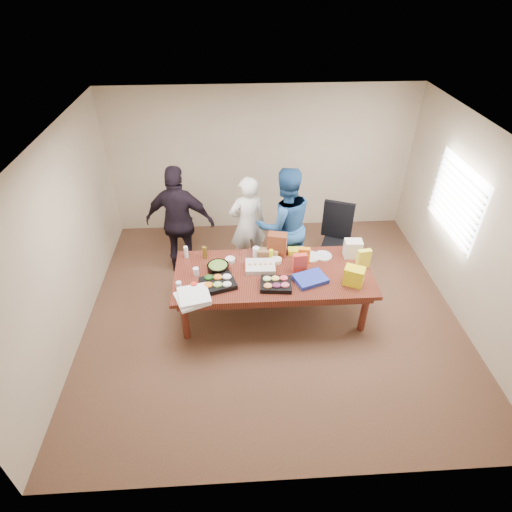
{
  "coord_description": "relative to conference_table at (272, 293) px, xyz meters",
  "views": [
    {
      "loc": [
        -0.51,
        -4.54,
        4.4
      ],
      "look_at": [
        -0.24,
        0.1,
        0.98
      ],
      "focal_mm": 28.91,
      "sensor_mm": 36.0,
      "label": 1
    }
  ],
  "objects": [
    {
      "name": "grocery_bag_white",
      "position": [
        1.21,
        0.33,
        0.51
      ],
      "size": [
        0.26,
        0.19,
        0.27
      ],
      "primitive_type": "cube",
      "rotation": [
        0.0,
        0.0,
        -0.06
      ],
      "color": "white",
      "rests_on": "conference_table"
    },
    {
      "name": "chip_bag_red",
      "position": [
        0.37,
        0.02,
        0.52
      ],
      "size": [
        0.2,
        0.09,
        0.29
      ],
      "primitive_type": "cube",
      "rotation": [
        0.0,
        0.0,
        0.08
      ],
      "color": "red",
      "rests_on": "conference_table"
    },
    {
      "name": "wall_left",
      "position": [
        -2.75,
        0.0,
        0.98
      ],
      "size": [
        0.04,
        5.0,
        2.7
      ],
      "primitive_type": "cube",
      "color": "beige",
      "rests_on": "floor"
    },
    {
      "name": "chip_bag_orange",
      "position": [
        0.46,
        0.19,
        0.51
      ],
      "size": [
        0.18,
        0.1,
        0.27
      ],
      "primitive_type": "cube",
      "rotation": [
        0.0,
        0.0,
        -0.13
      ],
      "color": "orange",
      "rests_on": "conference_table"
    },
    {
      "name": "clear_cup_a",
      "position": [
        -1.3,
        -0.26,
        0.43
      ],
      "size": [
        0.09,
        0.09,
        0.1
      ],
      "primitive_type": "cylinder",
      "rotation": [
        0.0,
        0.0,
        0.17
      ],
      "color": "silver",
      "rests_on": "conference_table"
    },
    {
      "name": "ranch_bottle",
      "position": [
        -1.25,
        0.44,
        0.47
      ],
      "size": [
        0.06,
        0.06,
        0.19
      ],
      "primitive_type": "cylinder",
      "rotation": [
        0.0,
        0.0,
        0.0
      ],
      "color": "silver",
      "rests_on": "conference_table"
    },
    {
      "name": "person_center",
      "position": [
        -0.31,
        1.16,
        0.47
      ],
      "size": [
        0.7,
        0.54,
        1.69
      ],
      "primitive_type": "imported",
      "rotation": [
        0.0,
        0.0,
        3.39
      ],
      "color": "white",
      "rests_on": "floor"
    },
    {
      "name": "dressing_bottle",
      "position": [
        -0.98,
        0.41,
        0.47
      ],
      "size": [
        0.08,
        0.08,
        0.19
      ],
      "primitive_type": "cylinder",
      "rotation": [
        0.0,
        0.0,
        -0.3
      ],
      "color": "#5E4410",
      "rests_on": "conference_table"
    },
    {
      "name": "conference_table",
      "position": [
        0.0,
        0.0,
        0.0
      ],
      "size": [
        2.8,
        1.2,
        0.75
      ],
      "primitive_type": "cube",
      "color": "#4C1C0F",
      "rests_on": "floor"
    },
    {
      "name": "plate_a",
      "position": [
        0.58,
        0.34,
        0.38
      ],
      "size": [
        0.29,
        0.29,
        0.02
      ],
      "primitive_type": "cylinder",
      "rotation": [
        0.0,
        0.0,
        -0.01
      ],
      "color": "beige",
      "rests_on": "conference_table"
    },
    {
      "name": "chip_bag_blue",
      "position": [
        0.5,
        -0.2,
        0.41
      ],
      "size": [
        0.51,
        0.44,
        0.06
      ],
      "primitive_type": "cube",
      "rotation": [
        0.0,
        0.0,
        0.35
      ],
      "color": "#1E319A",
      "rests_on": "conference_table"
    },
    {
      "name": "pizza_box_upper",
      "position": [
        -1.08,
        -0.5,
        0.44
      ],
      "size": [
        0.47,
        0.47,
        0.05
      ],
      "primitive_type": "cube",
      "rotation": [
        0.0,
        0.0,
        0.23
      ],
      "color": "white",
      "rests_on": "pizza_box_lower"
    },
    {
      "name": "office_chair",
      "position": [
        1.16,
        0.9,
        0.21
      ],
      "size": [
        0.78,
        0.78,
        1.17
      ],
      "primitive_type": "cube",
      "rotation": [
        0.0,
        0.0,
        -0.38
      ],
      "color": "black",
      "rests_on": "floor"
    },
    {
      "name": "window_blinds",
      "position": [
        2.68,
        0.6,
        1.12
      ],
      "size": [
        0.04,
        1.36,
        1.0
      ],
      "primitive_type": "cube",
      "color": "beige",
      "rests_on": "wall_right"
    },
    {
      "name": "banana_bunch",
      "position": [
        0.39,
        0.45,
        0.41
      ],
      "size": [
        0.24,
        0.15,
        0.08
      ],
      "primitive_type": "cube",
      "rotation": [
        0.0,
        0.0,
        -0.04
      ],
      "color": "yellow",
      "rests_on": "conference_table"
    },
    {
      "name": "wall_right",
      "position": [
        2.75,
        0.0,
        0.98
      ],
      "size": [
        0.04,
        5.0,
        2.7
      ],
      "primitive_type": "cube",
      "color": "beige",
      "rests_on": "floor"
    },
    {
      "name": "ceiling",
      "position": [
        0.0,
        0.0,
        2.33
      ],
      "size": [
        5.5,
        5.0,
        0.02
      ],
      "primitive_type": "cube",
      "color": "white",
      "rests_on": "wall_back"
    },
    {
      "name": "mustard_bottle",
      "position": [
        -0.0,
        0.33,
        0.46
      ],
      "size": [
        0.06,
        0.06,
        0.17
      ],
      "primitive_type": "cylinder",
      "rotation": [
        0.0,
        0.0,
        0.11
      ],
      "color": "#DAED13",
      "rests_on": "conference_table"
    },
    {
      "name": "pizza_box_lower",
      "position": [
        -1.11,
        -0.51,
        0.4
      ],
      "size": [
        0.52,
        0.52,
        0.05
      ],
      "primitive_type": "cube",
      "rotation": [
        0.0,
        0.0,
        0.39
      ],
      "color": "white",
      "rests_on": "conference_table"
    },
    {
      "name": "floor",
      "position": [
        0.0,
        0.0,
        -0.39
      ],
      "size": [
        5.5,
        5.0,
        0.02
      ],
      "primitive_type": "cube",
      "color": "#47301E",
      "rests_on": "ground"
    },
    {
      "name": "person_left",
      "position": [
        -1.39,
        1.14,
        0.57
      ],
      "size": [
        1.17,
        0.64,
        1.89
      ],
      "primitive_type": "imported",
      "rotation": [
        0.0,
        0.0,
        2.97
      ],
      "color": "black",
      "rests_on": "floor"
    },
    {
      "name": "window_panel",
      "position": [
        2.72,
        0.6,
        1.12
      ],
      "size": [
        0.03,
        1.4,
        1.1
      ],
      "primitive_type": "cube",
      "color": "white",
      "rests_on": "wall_right"
    },
    {
      "name": "red_cup",
      "position": [
        -1.09,
        -0.3,
        0.43
      ],
      "size": [
        0.09,
        0.09,
        0.11
      ],
      "primitive_type": "cylinder",
      "rotation": [
        0.0,
        0.0,
        0.06
      ],
      "color": "red",
      "rests_on": "conference_table"
    },
    {
      "name": "grocery_bag_yellow",
      "position": [
        1.07,
        -0.3,
        0.51
      ],
      "size": [
        0.32,
        0.28,
        0.26
      ],
      "primitive_type": "cube",
      "rotation": [
        0.0,
        0.0,
        -0.46
      ],
      "color": "yellow",
      "rests_on": "conference_table"
    },
    {
      "name": "person_right",
      "position": [
        0.26,
        0.93,
        0.58
      ],
      "size": [
        1.06,
        0.9,
        1.91
      ],
      "primitive_type": "imported",
      "rotation": [
        0.0,
        0.0,
        3.34
      ],
      "color": "#224F85",
      "rests_on": "floor"
    },
    {
      "name": "wall_front",
      "position": [
        0.0,
        -2.5,
        0.98
      ],
      "size": [
        5.5,
        0.04,
        2.7
      ],
      "primitive_type": "cube",
      "color": "beige",
      "rests_on": "floor"
    },
    {
      "name": "plate_b",
      "position": [
        0.78,
        0.35,
        0.38
      ],
      "size": [
        0.3,
        0.3,
        0.02
      ],
      "primitive_type": "cylinder",
      "rotation": [
        0.0,
        0.0,
        0.19
      ],
      "color": "silver",
      "rests_on": "conference_table"
    },
    {
      "name": "salad_bowl",
      "position": [
        -0.78,
        0.1,
        0.43
      ],
      "size": [
        0.37,
        0.37,
        0.1
      ],
      "primitive_type": "cylinder",
      "rotation": [
        0.0,
        0.0,
        -0.21
      ],
      "color": "black",
      "rests_on": "conference_table"
    },
    {
      "name": "kraft_bag",
      "position": [
        0.1,
        0.44,
        0.56
      ],
      "size": [
        0.31,
        0.22,
        0.36
      ],
      "primitive_type": "cube",
      "rotation": [
        0.0,
        0.0,
        -0.24
      ],
      "color": "brown",
      "rests_on": "conference_table"
    },
    {
      "name": "wall_back",
      "position": [
        0.0,
        2.5,
        0.98
      ],
      "size": [
        5.5,
        0.04,
        2.7
      ],
      "primitive_type": "cube",
      "color": "beige",
      "rests_on": "floor"
    },
    {
      "name": "sheet_cake",
      "position": [
        -0.17,
        0.1,
        0.41
      ],
      "size": [
        0.43,
        0.33,
        0.07
      ],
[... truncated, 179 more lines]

